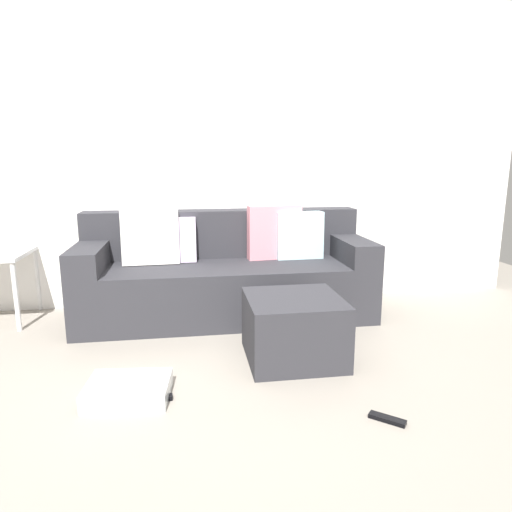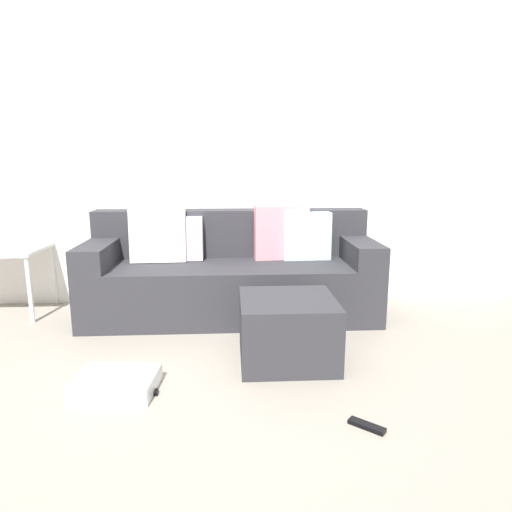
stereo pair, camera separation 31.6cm
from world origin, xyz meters
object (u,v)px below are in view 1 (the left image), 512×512
(couch_sectional, at_px, (225,274))
(remote_by_storage_bin, at_px, (158,398))
(remote_near_ottoman, at_px, (387,419))
(ottoman, at_px, (294,328))
(storage_bin, at_px, (129,390))

(couch_sectional, height_order, remote_by_storage_bin, couch_sectional)
(remote_near_ottoman, relative_size, remote_by_storage_bin, 1.16)
(couch_sectional, height_order, ottoman, couch_sectional)
(ottoman, height_order, remote_by_storage_bin, ottoman)
(storage_bin, distance_m, remote_by_storage_bin, 0.17)
(couch_sectional, distance_m, storage_bin, 1.52)
(ottoman, bearing_deg, remote_near_ottoman, -69.82)
(couch_sectional, bearing_deg, remote_by_storage_bin, -109.85)
(couch_sectional, relative_size, storage_bin, 5.35)
(storage_bin, distance_m, remote_near_ottoman, 1.38)
(remote_near_ottoman, height_order, remote_by_storage_bin, same)
(storage_bin, bearing_deg, remote_near_ottoman, -18.17)
(remote_near_ottoman, distance_m, remote_by_storage_bin, 1.21)
(storage_bin, relative_size, remote_by_storage_bin, 2.80)
(remote_near_ottoman, bearing_deg, couch_sectional, 151.37)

